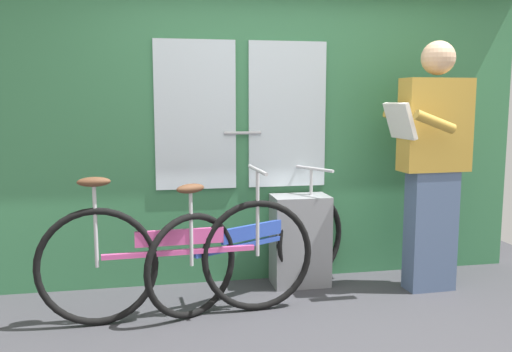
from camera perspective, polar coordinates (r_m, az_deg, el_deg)
ground_plane at (r=3.36m, az=5.92°, el=-17.28°), size 5.10×4.16×0.04m
train_door_wall at (r=4.27m, az=1.02°, el=4.89°), size 4.10×0.28×2.26m
bicycle_near_door at (r=3.62m, az=-7.92°, el=-8.33°), size 1.77×0.44×0.96m
bicycle_leaning_behind at (r=3.93m, az=-0.08°, el=-7.39°), size 1.57×0.90×0.90m
passenger_reading_newspaper at (r=4.22m, az=17.68°, el=1.50°), size 0.59×0.53×1.81m
trash_bin_by_wall at (r=4.25m, az=4.55°, el=-6.59°), size 0.42×0.28×0.69m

